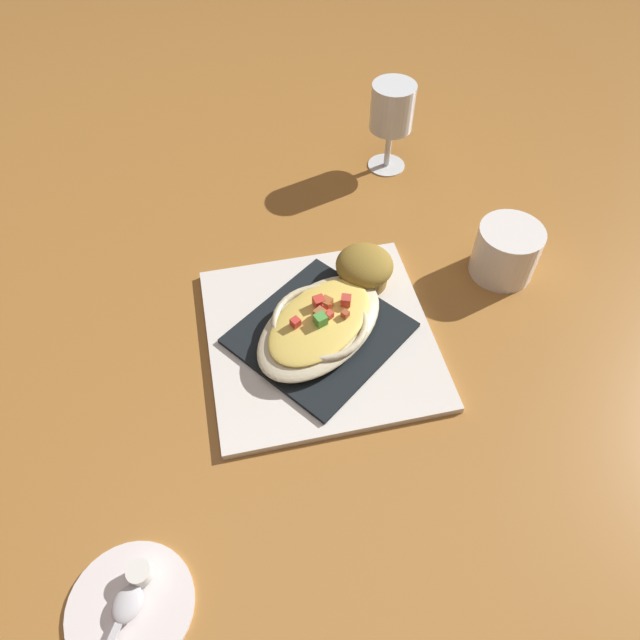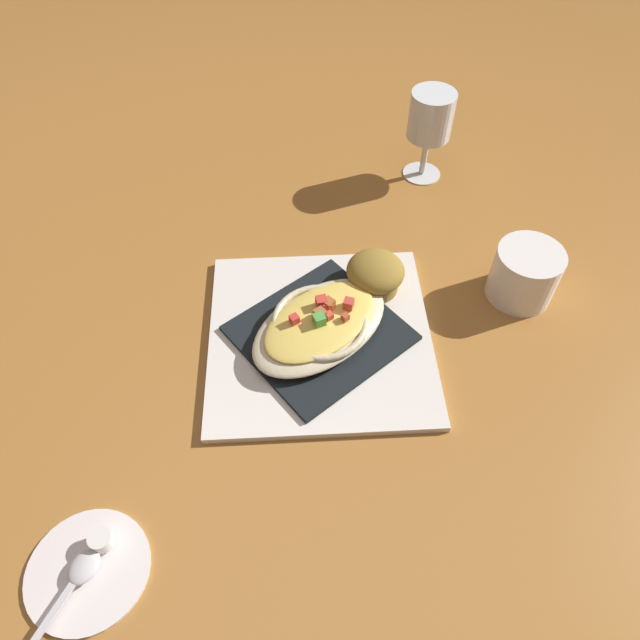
% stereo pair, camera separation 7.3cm
% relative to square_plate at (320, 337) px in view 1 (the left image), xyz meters
% --- Properties ---
extents(ground_plane, '(2.60, 2.60, 0.00)m').
position_rel_square_plate_xyz_m(ground_plane, '(0.00, 0.00, -0.01)').
color(ground_plane, '#A26A2F').
extents(square_plate, '(0.33, 0.33, 0.01)m').
position_rel_square_plate_xyz_m(square_plate, '(0.00, 0.00, 0.00)').
color(square_plate, white).
rests_on(square_plate, ground_plane).
extents(folded_napkin, '(0.26, 0.26, 0.01)m').
position_rel_square_plate_xyz_m(folded_napkin, '(0.00, 0.00, 0.01)').
color(folded_napkin, black).
rests_on(folded_napkin, square_plate).
extents(gratin_dish, '(0.22, 0.23, 0.04)m').
position_rel_square_plate_xyz_m(gratin_dish, '(-0.00, -0.00, 0.03)').
color(gratin_dish, beige).
rests_on(gratin_dish, folded_napkin).
extents(muffin, '(0.08, 0.08, 0.05)m').
position_rel_square_plate_xyz_m(muffin, '(-0.07, -0.09, 0.03)').
color(muffin, olive).
rests_on(muffin, square_plate).
extents(coffee_mug, '(0.10, 0.10, 0.08)m').
position_rel_square_plate_xyz_m(coffee_mug, '(-0.27, -0.11, 0.03)').
color(coffee_mug, white).
rests_on(coffee_mug, ground_plane).
extents(stemmed_glass, '(0.07, 0.07, 0.15)m').
position_rel_square_plate_xyz_m(stemmed_glass, '(-0.14, -0.36, 0.10)').
color(stemmed_glass, white).
rests_on(stemmed_glass, ground_plane).
extents(creamer_saucer, '(0.12, 0.12, 0.01)m').
position_rel_square_plate_xyz_m(creamer_saucer, '(0.20, 0.31, -0.00)').
color(creamer_saucer, white).
rests_on(creamer_saucer, ground_plane).
extents(spoon, '(0.05, 0.09, 0.01)m').
position_rel_square_plate_xyz_m(spoon, '(0.21, 0.32, 0.01)').
color(spoon, silver).
rests_on(spoon, creamer_saucer).
extents(creamer_cup_0, '(0.02, 0.02, 0.02)m').
position_rel_square_plate_xyz_m(creamer_cup_0, '(0.19, 0.28, 0.01)').
color(creamer_cup_0, white).
rests_on(creamer_cup_0, creamer_saucer).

